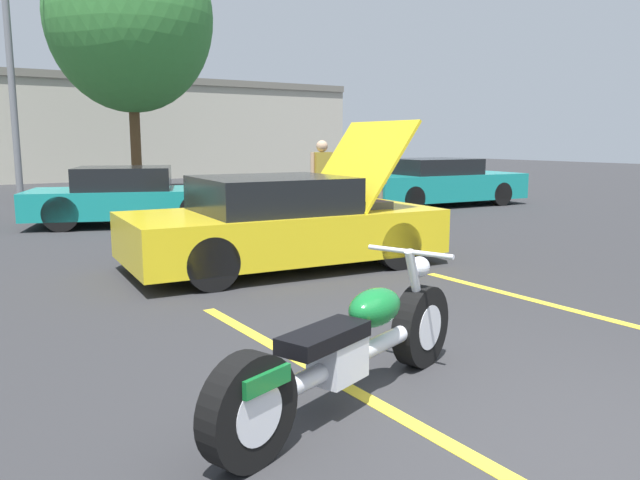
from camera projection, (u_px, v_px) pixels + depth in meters
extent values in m
plane|color=#2D2D30|center=(617.00, 470.00, 3.34)|extent=(80.00, 80.00, 0.00)
cube|color=yellow|center=(392.00, 412.00, 4.04)|extent=(0.12, 5.90, 0.01)
cylinder|color=slate|center=(10.00, 55.00, 16.32)|extent=(0.18, 0.18, 7.83)
cylinder|color=brown|center=(136.00, 143.00, 19.42)|extent=(0.32, 0.32, 3.26)
ellipsoid|color=#387F38|center=(130.00, 16.00, 18.81)|extent=(4.97, 4.97, 5.72)
cylinder|color=black|center=(421.00, 326.00, 4.84)|extent=(0.65, 0.36, 0.63)
cylinder|color=black|center=(249.00, 411.00, 3.33)|extent=(0.65, 0.36, 0.63)
cylinder|color=silver|center=(421.00, 326.00, 4.84)|extent=(0.39, 0.28, 0.35)
cylinder|color=silver|center=(249.00, 411.00, 3.33)|extent=(0.39, 0.28, 0.35)
cylinder|color=silver|center=(351.00, 358.00, 4.08)|extent=(1.58, 0.65, 0.12)
cube|color=silver|center=(338.00, 358.00, 3.96)|extent=(0.42, 0.35, 0.28)
ellipsoid|color=#146B2D|center=(375.00, 307.00, 4.26)|extent=(0.56, 0.43, 0.26)
cube|color=black|center=(324.00, 337.00, 3.82)|extent=(0.71, 0.46, 0.10)
cube|color=#146B2D|center=(254.00, 377.00, 3.34)|extent=(0.40, 0.32, 0.10)
cylinder|color=silver|center=(416.00, 288.00, 4.71)|extent=(0.31, 0.17, 0.63)
cylinder|color=silver|center=(409.00, 252.00, 4.58)|extent=(0.27, 0.67, 0.04)
sphere|color=silver|center=(419.00, 267.00, 4.73)|extent=(0.16, 0.16, 0.16)
cylinder|color=silver|center=(296.00, 383.00, 3.82)|extent=(1.21, 0.50, 0.09)
cube|color=yellow|center=(283.00, 232.00, 8.55)|extent=(4.39, 2.33, 0.61)
cube|color=black|center=(271.00, 194.00, 8.39)|extent=(2.06, 1.91, 0.47)
cylinder|color=black|center=(397.00, 246.00, 8.44)|extent=(0.66, 0.28, 0.65)
cylinder|color=black|center=(335.00, 229.00, 9.93)|extent=(0.66, 0.28, 0.65)
cylinder|color=black|center=(211.00, 264.00, 7.22)|extent=(0.66, 0.28, 0.65)
cylinder|color=black|center=(172.00, 242.00, 8.72)|extent=(0.66, 0.28, 0.65)
cube|color=yellow|center=(359.00, 164.00, 8.96)|extent=(1.05, 1.86, 1.23)
cube|color=#4C4C51|center=(356.00, 209.00, 9.05)|extent=(0.70, 1.12, 0.28)
cube|color=teal|center=(438.00, 186.00, 16.52)|extent=(4.77, 2.33, 0.67)
cube|color=black|center=(433.00, 166.00, 16.35)|extent=(2.23, 1.89, 0.40)
cylinder|color=black|center=(501.00, 194.00, 16.48)|extent=(0.63, 0.28, 0.62)
cylinder|color=black|center=(459.00, 189.00, 17.94)|extent=(0.63, 0.28, 0.62)
cylinder|color=black|center=(413.00, 199.00, 15.17)|extent=(0.63, 0.28, 0.62)
cylinder|color=black|center=(375.00, 193.00, 16.62)|extent=(0.63, 0.28, 0.62)
cube|color=teal|center=(133.00, 202.00, 12.83)|extent=(4.46, 3.16, 0.55)
cube|color=black|center=(124.00, 178.00, 12.71)|extent=(2.30, 2.16, 0.45)
cylinder|color=black|center=(197.00, 211.00, 12.35)|extent=(0.71, 0.46, 0.68)
cylinder|color=black|center=(196.00, 203.00, 13.85)|extent=(0.71, 0.46, 0.68)
cylinder|color=black|center=(61.00, 214.00, 11.85)|extent=(0.71, 0.46, 0.68)
cylinder|color=black|center=(75.00, 205.00, 13.34)|extent=(0.71, 0.46, 0.68)
cylinder|color=gray|center=(372.00, 206.00, 12.28)|extent=(0.12, 0.12, 0.87)
cylinder|color=gray|center=(380.00, 206.00, 12.39)|extent=(0.12, 0.12, 0.87)
cube|color=maroon|center=(376.00, 166.00, 12.21)|extent=(0.36, 0.20, 0.69)
cylinder|color=brown|center=(368.00, 165.00, 12.08)|extent=(0.08, 0.08, 0.62)
cylinder|color=brown|center=(385.00, 164.00, 12.32)|extent=(0.08, 0.08, 0.62)
sphere|color=brown|center=(377.00, 142.00, 12.13)|extent=(0.24, 0.24, 0.24)
cylinder|color=brown|center=(318.00, 208.00, 12.17)|extent=(0.12, 0.12, 0.84)
cylinder|color=brown|center=(326.00, 207.00, 12.28)|extent=(0.12, 0.12, 0.84)
cube|color=#B29933|center=(322.00, 169.00, 12.10)|extent=(0.36, 0.20, 0.66)
cylinder|color=tan|center=(312.00, 168.00, 11.98)|extent=(0.08, 0.08, 0.60)
cylinder|color=tan|center=(331.00, 167.00, 12.22)|extent=(0.08, 0.08, 0.60)
sphere|color=tan|center=(322.00, 146.00, 12.03)|extent=(0.23, 0.23, 0.23)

